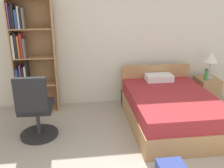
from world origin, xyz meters
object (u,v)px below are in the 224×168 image
object	(u,v)px
office_chair	(36,111)
table_lamp	(211,58)
bed	(169,108)
water_bottle	(206,75)
nightstand	(206,90)
bookshelf	(29,58)

from	to	relation	value
office_chair	table_lamp	distance (m)	3.41
bed	water_bottle	world-z (taller)	bed
bed	table_lamp	size ratio (longest dim) A/B	3.70
nightstand	water_bottle	distance (m)	0.41
bed	table_lamp	world-z (taller)	table_lamp
nightstand	bookshelf	bearing A→B (deg)	178.09
water_bottle	bookshelf	bearing A→B (deg)	176.00
office_chair	water_bottle	world-z (taller)	office_chair
table_lamp	water_bottle	distance (m)	0.35
bed	water_bottle	distance (m)	1.18
office_chair	nightstand	world-z (taller)	office_chair
bed	nightstand	distance (m)	1.29
nightstand	water_bottle	xyz separation A→B (m)	(-0.11, -0.12, 0.37)
table_lamp	water_bottle	xyz separation A→B (m)	(-0.14, -0.14, -0.29)
nightstand	table_lamp	xyz separation A→B (m)	(0.03, 0.03, 0.66)
table_lamp	bookshelf	bearing A→B (deg)	178.55
office_chair	nightstand	size ratio (longest dim) A/B	1.99
table_lamp	water_bottle	size ratio (longest dim) A/B	2.20
office_chair	nightstand	xyz separation A→B (m)	(3.20, 0.96, -0.20)
bookshelf	nightstand	xyz separation A→B (m)	(3.43, -0.11, -0.75)
bookshelf	table_lamp	bearing A→B (deg)	-1.45
office_chair	bookshelf	bearing A→B (deg)	102.18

